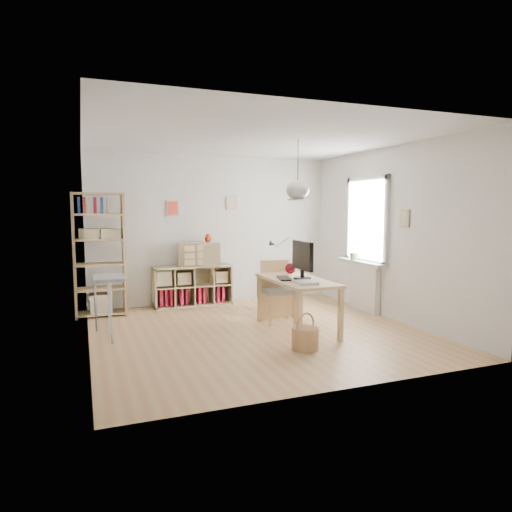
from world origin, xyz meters
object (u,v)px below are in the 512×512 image
object	(u,v)px
cube_shelf	(191,289)
storage_chest	(280,300)
chair	(278,287)
desk	(297,285)
tall_bookshelf	(99,250)
drawer_chest	(200,254)
monitor	(302,258)

from	to	relation	value
cube_shelf	storage_chest	bearing A→B (deg)	-39.72
cube_shelf	chair	world-z (taller)	chair
desk	tall_bookshelf	distance (m)	3.27
storage_chest	drawer_chest	size ratio (longest dim) A/B	1.14
monitor	drawer_chest	distance (m)	2.42
tall_bookshelf	monitor	world-z (taller)	tall_bookshelf
storage_chest	drawer_chest	bearing A→B (deg)	158.97
desk	monitor	bearing A→B (deg)	-30.32
chair	storage_chest	distance (m)	0.72
chair	storage_chest	size ratio (longest dim) A/B	1.13
tall_bookshelf	monitor	size ratio (longest dim) A/B	3.23
desk	storage_chest	bearing A→B (deg)	77.74
desk	cube_shelf	bearing A→B (deg)	114.61
desk	monitor	size ratio (longest dim) A/B	2.42
desk	tall_bookshelf	bearing A→B (deg)	142.99
chair	monitor	bearing A→B (deg)	-75.64
tall_bookshelf	storage_chest	world-z (taller)	tall_bookshelf
desk	tall_bookshelf	world-z (taller)	tall_bookshelf
drawer_chest	desk	bearing A→B (deg)	-51.59
chair	cube_shelf	bearing A→B (deg)	126.48
cube_shelf	desk	bearing A→B (deg)	-65.39
chair	drawer_chest	size ratio (longest dim) A/B	1.28
cube_shelf	drawer_chest	xyz separation A→B (m)	(0.16, -0.04, 0.63)
drawer_chest	cube_shelf	bearing A→B (deg)	-177.30
tall_bookshelf	chair	xyz separation A→B (m)	(2.55, -1.35, -0.55)
tall_bookshelf	chair	distance (m)	2.94
cube_shelf	monitor	bearing A→B (deg)	-64.40
tall_bookshelf	drawer_chest	distance (m)	1.75
chair	desk	bearing A→B (deg)	-81.22
monitor	drawer_chest	xyz separation A→B (m)	(-0.93, 2.23, -0.12)
desk	chair	bearing A→B (deg)	93.43
monitor	drawer_chest	size ratio (longest dim) A/B	0.84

